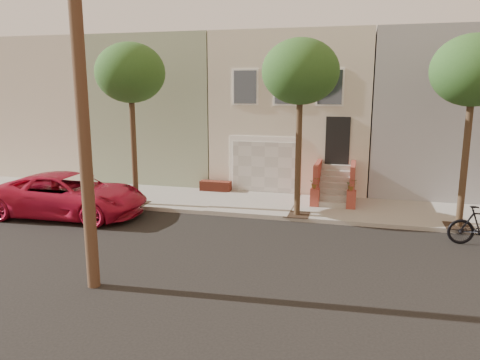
# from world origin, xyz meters

# --- Properties ---
(ground) EXTENTS (90.00, 90.00, 0.00)m
(ground) POSITION_xyz_m (0.00, 0.00, 0.00)
(ground) COLOR black
(ground) RESTS_ON ground
(sidewalk) EXTENTS (40.00, 3.70, 0.15)m
(sidewalk) POSITION_xyz_m (0.00, 5.35, 0.07)
(sidewalk) COLOR gray
(sidewalk) RESTS_ON ground
(house_row) EXTENTS (33.10, 11.70, 7.00)m
(house_row) POSITION_xyz_m (0.00, 11.19, 3.64)
(house_row) COLOR beige
(house_row) RESTS_ON sidewalk
(tree_left) EXTENTS (2.70, 2.57, 6.30)m
(tree_left) POSITION_xyz_m (-5.50, 3.90, 5.26)
(tree_left) COLOR #2D2116
(tree_left) RESTS_ON sidewalk
(tree_mid) EXTENTS (2.70, 2.57, 6.30)m
(tree_mid) POSITION_xyz_m (1.00, 3.90, 5.26)
(tree_mid) COLOR #2D2116
(tree_mid) RESTS_ON sidewalk
(tree_right) EXTENTS (2.70, 2.57, 6.30)m
(tree_right) POSITION_xyz_m (6.50, 3.90, 5.26)
(tree_right) COLOR #2D2116
(tree_right) RESTS_ON sidewalk
(pickup_truck) EXTENTS (5.95, 2.93, 1.62)m
(pickup_truck) POSITION_xyz_m (-7.33, 2.08, 0.81)
(pickup_truck) COLOR #B01331
(pickup_truck) RESTS_ON ground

